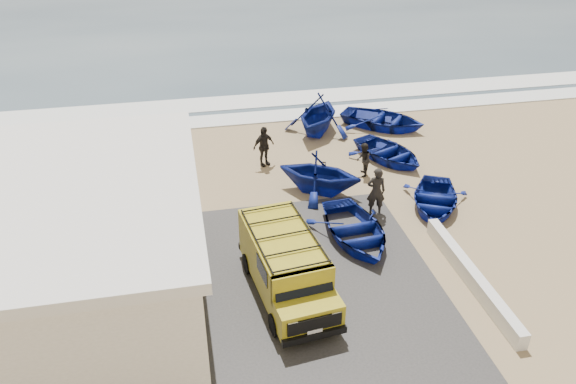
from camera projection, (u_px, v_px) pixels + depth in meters
ground at (298, 248)px, 19.68m from camera, size 160.00×160.00×0.00m
slab at (250, 291)px, 17.62m from camera, size 12.00×10.00×0.05m
surf_line at (249, 118)px, 29.85m from camera, size 180.00×1.60×0.06m
surf_wash at (243, 102)px, 31.98m from camera, size 180.00×2.20×0.04m
building at (51, 257)px, 15.60m from camera, size 8.40×9.40×4.30m
parapet at (471, 276)px, 17.87m from camera, size 0.35×6.00×0.55m
van at (286, 264)px, 17.08m from camera, size 2.42×4.96×2.04m
boat_near_left at (355, 230)px, 19.90m from camera, size 3.21×4.26×0.84m
boat_near_right at (435, 199)px, 21.82m from camera, size 3.91×4.38×0.75m
boat_mid_left at (320, 173)px, 22.63m from camera, size 4.48×4.33×1.81m
boat_mid_right at (389, 152)px, 25.42m from camera, size 3.96×4.51×0.78m
boat_far_left at (318, 114)px, 27.78m from camera, size 4.78×4.95×2.00m
boat_far_right at (383, 119)px, 28.65m from camera, size 5.26×5.05×0.89m
fisherman_front at (376, 191)px, 21.17m from camera, size 0.79×0.59×1.95m
fisherman_middle at (363, 160)px, 23.95m from camera, size 0.76×0.87×1.50m
fisherman_back at (264, 146)px, 24.74m from camera, size 1.16×0.87×1.84m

